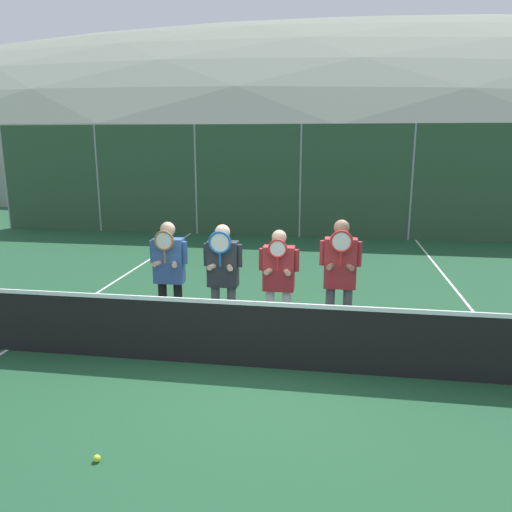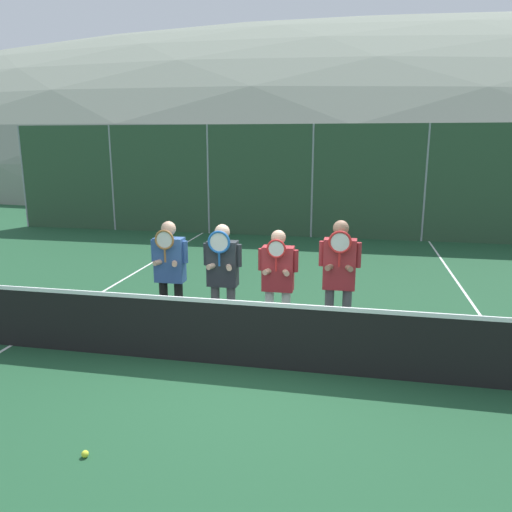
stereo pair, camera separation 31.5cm
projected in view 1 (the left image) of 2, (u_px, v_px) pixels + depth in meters
ground_plane at (249, 367)px, 6.61m from camera, size 120.00×120.00×0.00m
hill_distant at (326, 167)px, 56.31m from camera, size 136.86×76.04×26.61m
clubhouse_building at (286, 169)px, 22.34m from camera, size 19.37×5.50×3.32m
fence_back at (300, 182)px, 15.22m from camera, size 19.83×0.06×3.42m
tennis_net at (249, 333)px, 6.50m from camera, size 9.47×0.09×1.01m
court_line_left_sideline at (102, 290)px, 10.03m from camera, size 0.05×16.00×0.01m
court_line_right_sideline at (470, 307)px, 8.97m from camera, size 0.05×16.00×0.01m
player_leftmost at (169, 269)px, 7.43m from camera, size 0.57×0.34×1.77m
player_center_left at (223, 272)px, 7.27m from camera, size 0.57×0.34×1.76m
player_center_right at (279, 277)px, 7.17m from camera, size 0.58×0.34×1.70m
player_rightmost at (340, 273)px, 7.01m from camera, size 0.58×0.34×1.86m
car_far_left at (157, 197)px, 18.70m from camera, size 4.23×1.95×1.66m
car_left_of_center at (295, 198)px, 17.80m from camera, size 4.65×1.96×1.83m
car_center at (451, 201)px, 16.96m from camera, size 4.40×1.99×1.79m
tennis_ball_on_court at (97, 458)px, 4.64m from camera, size 0.07×0.07×0.07m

